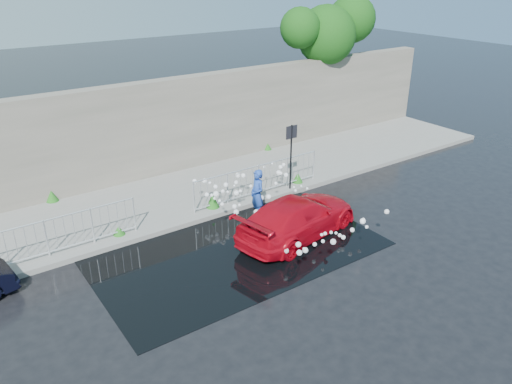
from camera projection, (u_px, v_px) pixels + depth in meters
ground at (239, 269)px, 13.31m from camera, size 90.00×90.00×0.00m
pavement at (159, 201)px, 17.01m from camera, size 30.00×4.00×0.15m
curb at (186, 223)px, 15.51m from camera, size 30.00×0.25×0.16m
retaining_wall at (128, 133)px, 17.89m from camera, size 30.00×0.60×3.50m
puddle at (234, 248)px, 14.31m from camera, size 8.00×5.00×0.01m
sign_post at (291, 147)px, 17.10m from camera, size 0.45×0.06×2.50m
tree at (330, 30)px, 21.91m from camera, size 4.92×2.61×6.26m
railing_left at (46, 237)px, 13.42m from camera, size 5.05×0.05×1.10m
railing_right at (258, 179)px, 17.07m from camera, size 5.05×0.05×1.10m
weeds at (160, 201)px, 16.40m from camera, size 12.17×3.93×0.46m
water_spray at (269, 201)px, 15.44m from camera, size 3.49×5.60×0.99m
red_car at (298, 217)px, 14.74m from camera, size 4.49×2.52×1.23m
person at (257, 195)px, 15.70m from camera, size 0.46×0.64×1.64m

